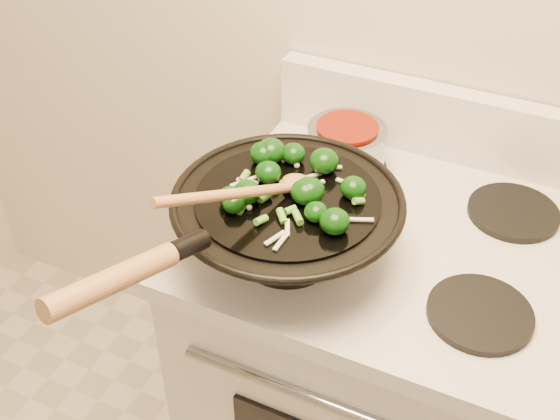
% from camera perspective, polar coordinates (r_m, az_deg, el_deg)
% --- Properties ---
extents(stove, '(0.78, 0.67, 1.08)m').
position_cam_1_polar(stove, '(1.71, 8.35, -13.34)').
color(stove, white).
rests_on(stove, ground).
extents(wok, '(0.42, 0.68, 0.24)m').
position_cam_1_polar(wok, '(1.26, 0.45, -1.03)').
color(wok, black).
rests_on(wok, stove).
extents(stirfry, '(0.27, 0.26, 0.05)m').
position_cam_1_polar(stirfry, '(1.23, 0.87, 2.42)').
color(stirfry, '#0B3708').
rests_on(stirfry, wok).
extents(wooden_spoon, '(0.18, 0.31, 0.12)m').
position_cam_1_polar(wooden_spoon, '(1.18, -1.52, 1.64)').
color(wooden_spoon, '#AC7444').
rests_on(wooden_spoon, wok).
extents(saucepan, '(0.17, 0.26, 0.10)m').
position_cam_1_polar(saucepan, '(1.49, 5.41, 5.15)').
color(saucepan, gray).
rests_on(saucepan, stove).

